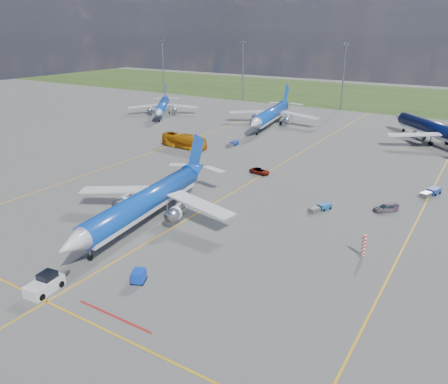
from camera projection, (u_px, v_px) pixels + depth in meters
The scene contains 18 objects.
ground at pixel (165, 232), 62.63m from camera, with size 400.00×400.00×0.00m, color #535350.
grass_strip at pixel (394, 98), 181.65m from camera, with size 400.00×80.00×0.01m, color #2D4719.
taxiway_lines at pixel (257, 179), 84.53m from camera, with size 60.25×160.00×0.02m.
floodlight_masts at pixel (405, 77), 140.52m from camera, with size 202.20×0.50×22.70m.
warning_post at pixel (364, 246), 55.57m from camera, with size 0.50×0.50×3.00m, color red.
bg_jet_nw at pixel (163, 115), 145.44m from camera, with size 25.18×33.05×8.65m, color #0C41B4, non-canonical shape.
bg_jet_nnw at pixel (271, 126), 130.13m from camera, with size 29.58×38.82×10.17m, color #0C41B4, non-canonical shape.
bg_jet_n at pixel (432, 143), 111.10m from camera, with size 29.66×38.93×10.20m, color #07103C, non-canonical shape.
main_airliner at pixel (147, 223), 65.71m from camera, with size 28.65×37.60×9.85m, color #0C41B4, non-canonical shape.
pushback_tug at pixel (45, 284), 48.48m from camera, with size 2.69×6.01×2.00m.
uld_container at pixel (139, 276), 50.30m from camera, with size 1.37×1.72×1.37m, color #0E3AC5.
apron_bus at pixel (184, 141), 105.77m from camera, with size 2.83×12.08×3.36m, color #C5740B.
service_car_a at pixel (184, 143), 108.19m from camera, with size 1.47×3.65×1.24m, color #999999.
service_car_b at pixel (260, 171), 87.28m from camera, with size 1.91×4.15×1.15m, color #999999.
service_car_c at pixel (386, 208), 69.49m from camera, with size 1.64×4.04×1.17m, color #999999.
baggage_tug_w at pixel (321, 208), 69.95m from camera, with size 2.76×4.33×0.95m.
baggage_tug_c at pixel (233, 144), 108.01m from camera, with size 1.38×4.54×1.01m.
baggage_tug_e at pixel (431, 192), 76.25m from camera, with size 2.96×5.06×1.10m.
Camera 1 is at (37.10, -43.49, 27.56)m, focal length 35.00 mm.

